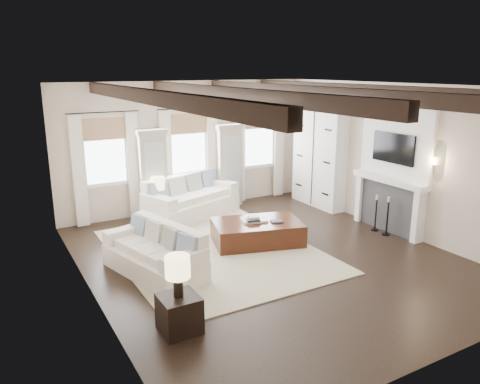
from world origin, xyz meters
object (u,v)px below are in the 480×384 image
sofa_left (157,254)px  side_table_front (179,314)px  sofa_back (190,200)px  side_table_back (159,211)px  ottoman (257,232)px

sofa_left → side_table_front: 2.00m
sofa_back → sofa_left: size_ratio=1.17×
sofa_left → side_table_back: 2.80m
ottoman → side_table_front: 3.52m
ottoman → sofa_back: bearing=117.3°
side_table_front → sofa_left: bearing=78.6°
sofa_back → sofa_left: (-1.80, -2.68, -0.05)m
sofa_back → sofa_left: 3.23m
sofa_back → side_table_back: size_ratio=4.76×
sofa_back → sofa_left: sofa_back is taller
side_table_front → side_table_back: side_table_back is taller
side_table_front → side_table_back: size_ratio=0.98×
sofa_back → ottoman: size_ratio=1.43×
ottoman → sofa_left: bearing=-155.6°
sofa_back → side_table_front: sofa_back is taller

